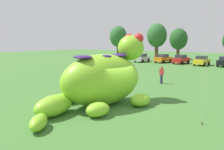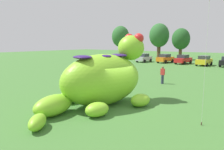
# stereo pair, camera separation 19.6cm
# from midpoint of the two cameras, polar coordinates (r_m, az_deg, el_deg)

# --- Properties ---
(ground_plane) EXTENTS (160.00, 160.00, 0.00)m
(ground_plane) POSITION_cam_midpoint_polar(r_m,az_deg,el_deg) (13.89, 1.52, -8.16)
(ground_plane) COLOR #427533
(giant_inflatable_creature) EXTENTS (5.49, 9.32, 4.63)m
(giant_inflatable_creature) POSITION_cam_midpoint_polar(r_m,az_deg,el_deg) (13.81, -2.11, -1.05)
(giant_inflatable_creature) COLOR #8CD12D
(giant_inflatable_creature) RESTS_ON ground
(car_silver) EXTENTS (1.97, 4.11, 1.72)m
(car_silver) POSITION_cam_midpoint_polar(r_m,az_deg,el_deg) (44.79, 8.56, 4.51)
(car_silver) COLOR #B7BABF
(car_silver) RESTS_ON ground
(car_orange) EXTENTS (2.36, 4.29, 1.72)m
(car_orange) POSITION_cam_midpoint_polar(r_m,az_deg,el_deg) (44.04, 13.99, 4.28)
(car_orange) COLOR orange
(car_orange) RESTS_ON ground
(car_red) EXTENTS (2.31, 4.28, 1.72)m
(car_red) POSITION_cam_midpoint_polar(r_m,az_deg,el_deg) (42.63, 18.42, 3.96)
(car_red) COLOR red
(car_red) RESTS_ON ground
(car_yellow) EXTENTS (2.08, 4.17, 1.72)m
(car_yellow) POSITION_cam_midpoint_polar(r_m,az_deg,el_deg) (40.75, 23.29, 3.50)
(car_yellow) COLOR yellow
(car_yellow) RESTS_ON ground
(tree_far_left) EXTENTS (4.75, 4.75, 8.43)m
(tree_far_left) POSITION_cam_midpoint_polar(r_m,az_deg,el_deg) (60.09, 2.37, 10.07)
(tree_far_left) COLOR brown
(tree_far_left) RESTS_ON ground
(tree_left) EXTENTS (4.87, 4.87, 8.65)m
(tree_left) POSITION_cam_midpoint_polar(r_m,az_deg,el_deg) (55.74, 12.46, 10.14)
(tree_left) COLOR brown
(tree_left) RESTS_ON ground
(tree_mid_left) EXTENTS (4.07, 4.07, 7.22)m
(tree_mid_left) POSITION_cam_midpoint_polar(r_m,az_deg,el_deg) (52.75, 17.85, 9.00)
(tree_mid_left) COLOR brown
(tree_mid_left) RESTS_ON ground
(spectator_near_inflatable) EXTENTS (0.38, 0.26, 1.71)m
(spectator_near_inflatable) POSITION_cam_midpoint_polar(r_m,az_deg,el_deg) (21.57, 13.47, -0.03)
(spectator_near_inflatable) COLOR #2D334C
(spectator_near_inflatable) RESTS_ON ground
(spectator_by_cars) EXTENTS (0.38, 0.26, 1.71)m
(spectator_by_cars) POSITION_cam_midpoint_polar(r_m,az_deg,el_deg) (26.22, -4.04, 1.69)
(spectator_by_cars) COLOR black
(spectator_by_cars) RESTS_ON ground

